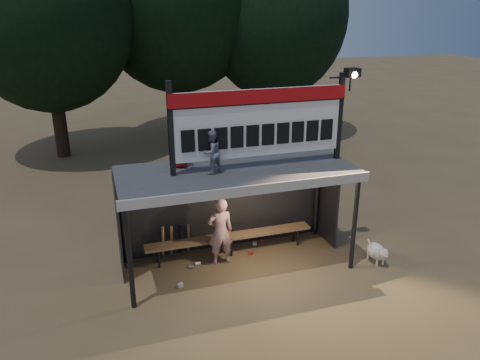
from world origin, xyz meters
The scene contains 12 objects.
ground centered at (0.00, 0.00, 0.00)m, with size 80.00×80.00×0.00m, color brown.
player centered at (-0.32, 0.22, 0.79)m, with size 0.58×0.38×1.59m, color silver.
child_a centered at (-0.57, -0.11, 2.77)m, with size 0.44×0.34×0.90m, color slate.
child_b centered at (-1.11, 0.47, 2.74)m, with size 0.41×0.27×0.84m, color maroon.
dugout_shelter centered at (0.00, 0.24, 1.85)m, with size 5.10×2.08×2.32m.
scoreboard_assembly centered at (0.56, -0.01, 3.32)m, with size 4.10×0.27×1.99m.
bench centered at (0.00, 0.55, 0.43)m, with size 4.00×0.35×0.48m.
tree_left centered at (-4.00, 10.00, 5.51)m, with size 6.46×6.46×9.27m.
tree_right centered at (5.00, 10.50, 5.19)m, with size 6.08×6.08×8.72m.
dog centered at (3.08, -0.87, 0.28)m, with size 0.36×0.81×0.49m.
bats centered at (-1.24, 0.82, 0.43)m, with size 0.68×0.35×0.84m.
litter centered at (-0.16, 0.39, 0.04)m, with size 2.45×1.44×0.08m.
Camera 1 is at (-2.78, -8.88, 5.53)m, focal length 35.00 mm.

